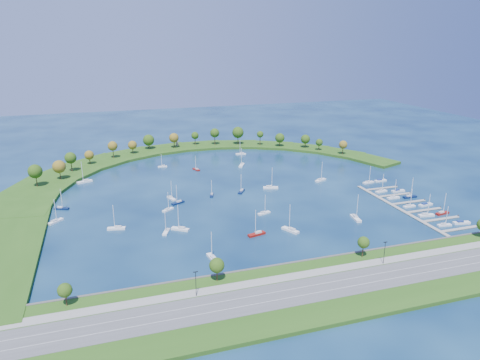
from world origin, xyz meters
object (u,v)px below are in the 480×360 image
object	(u,v)px
moored_boat_3	(166,231)
docked_boat_4	(409,206)
moored_boat_16	(85,181)
moored_boat_17	(241,191)
moored_boat_2	(168,209)
docked_boat_11	(380,180)
docked_boat_3	(442,213)
moored_boat_6	(257,233)
docked_boat_2	(426,215)
moored_boat_12	(241,153)
moored_boat_15	(117,228)
dock_system	(409,207)
moored_boat_13	(56,221)
docked_boat_9	(398,191)
docked_boat_0	(444,224)
docked_boat_5	(425,205)
moored_boat_11	(264,212)
moored_boat_1	(180,228)
docked_boat_1	(461,223)
harbor_tower	(177,143)
moored_boat_14	(212,194)
moored_boat_19	(291,230)
docked_boat_10	(368,182)
moored_boat_4	(163,166)
moored_boat_5	(196,169)
moored_boat_7	(270,187)
docked_boat_7	(410,196)
moored_boat_18	(61,208)
docked_boat_8	(381,191)
docked_boat_6	(393,197)
moored_boat_8	(320,180)
moored_boat_0	(242,165)
moored_boat_21	(171,198)
moored_boat_10	(178,202)
moored_boat_20	(213,257)

from	to	relation	value
moored_boat_3	docked_boat_4	world-z (taller)	moored_boat_3
moored_boat_16	moored_boat_17	distance (m)	106.36
moored_boat_2	docked_boat_11	xyz separation A→B (m)	(144.42, 9.25, -0.24)
docked_boat_3	moored_boat_6	bearing A→B (deg)	170.25
docked_boat_2	docked_boat_11	distance (m)	60.99
moored_boat_12	moored_boat_15	world-z (taller)	moored_boat_15
dock_system	moored_boat_13	bearing A→B (deg)	168.65
moored_boat_3	docked_boat_9	size ratio (longest dim) A/B	1.29
docked_boat_0	docked_boat_5	xyz separation A→B (m)	(10.43, 26.74, -0.20)
moored_boat_6	docked_boat_11	world-z (taller)	moored_boat_6
moored_boat_11	moored_boat_15	world-z (taller)	moored_boat_15
moored_boat_1	docked_boat_1	distance (m)	145.18
moored_boat_13	harbor_tower	bearing A→B (deg)	11.42
harbor_tower	dock_system	world-z (taller)	harbor_tower
moored_boat_1	moored_boat_11	size ratio (longest dim) A/B	1.23
moored_boat_14	docked_boat_3	bearing A→B (deg)	78.01
moored_boat_19	docked_boat_10	bearing A→B (deg)	-82.78
moored_boat_17	moored_boat_4	bearing A→B (deg)	-116.70
docked_boat_10	docked_boat_9	bearing A→B (deg)	-76.48
moored_boat_5	moored_boat_7	xyz separation A→B (m)	(36.58, -54.89, 0.10)
harbor_tower	moored_boat_3	xyz separation A→B (m)	(-35.82, -174.28, -3.21)
moored_boat_4	docked_boat_5	world-z (taller)	moored_boat_4
moored_boat_1	moored_boat_7	bearing A→B (deg)	-110.09
harbor_tower	moored_boat_16	bearing A→B (deg)	-134.05
docked_boat_5	docked_boat_7	distance (m)	13.81
docked_boat_10	moored_boat_18	bearing A→B (deg)	168.45
moored_boat_17	docked_boat_3	xyz separation A→B (m)	(94.00, -67.39, 0.01)
docked_boat_5	moored_boat_7	bearing A→B (deg)	136.25
docked_boat_1	docked_boat_8	size ratio (longest dim) A/B	0.77
moored_boat_3	docked_boat_6	world-z (taller)	docked_boat_6
moored_boat_5	moored_boat_11	world-z (taller)	moored_boat_11
moored_boat_8	docked_boat_0	xyz separation A→B (m)	(25.62, -86.30, -0.07)
moored_boat_0	moored_boat_11	world-z (taller)	moored_boat_0
moored_boat_13	docked_boat_0	xyz separation A→B (m)	(190.60, -65.24, -0.05)
moored_boat_18	moored_boat_21	distance (m)	61.64
moored_boat_16	docked_boat_6	bearing A→B (deg)	133.99
docked_boat_4	docked_boat_7	world-z (taller)	docked_boat_7
moored_boat_2	docked_boat_9	xyz separation A→B (m)	(142.52, -12.17, -0.23)
dock_system	docked_boat_8	size ratio (longest dim) A/B	6.94
moored_boat_15	docked_boat_0	size ratio (longest dim) A/B	1.21
moored_boat_19	docked_boat_8	xyz separation A→B (m)	(77.97, 36.59, -0.07)
moored_boat_0	moored_boat_10	bearing A→B (deg)	-13.68
moored_boat_17	docked_boat_2	xyz separation A→B (m)	(83.49, -67.19, 0.03)
moored_boat_10	docked_boat_6	size ratio (longest dim) A/B	1.00
moored_boat_16	moored_boat_20	bearing A→B (deg)	93.64
moored_boat_10	moored_boat_16	xyz separation A→B (m)	(-52.59, 57.70, 0.09)
moored_boat_17	docked_boat_11	size ratio (longest dim) A/B	1.40
moored_boat_13	moored_boat_18	bearing A→B (deg)	38.10
moored_boat_4	docked_boat_4	size ratio (longest dim) A/B	0.91
docked_boat_1	moored_boat_1	bearing A→B (deg)	175.35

